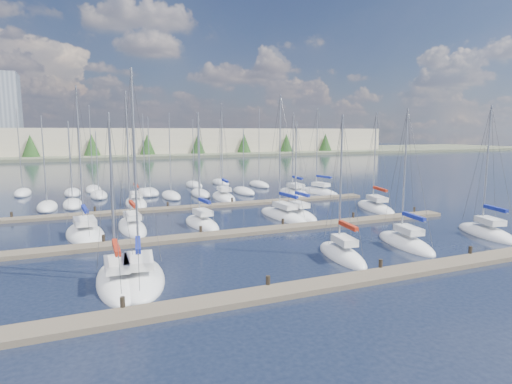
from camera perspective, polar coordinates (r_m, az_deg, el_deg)
name	(u,v)px	position (r m, az deg, el deg)	size (l,w,h in m)	color
ground	(157,181)	(80.13, -13.06, 1.45)	(400.00, 400.00, 0.00)	#1B2337
dock_near	(336,283)	(26.23, 10.58, -11.81)	(44.00, 1.93, 1.10)	#6B5E4C
dock_mid	(247,232)	(38.15, -1.20, -5.33)	(44.00, 1.93, 1.10)	#6B5E4C
dock_far	(203,206)	(51.14, -7.08, -1.93)	(44.00, 1.93, 1.10)	#6B5E4C
sailboat_j	(202,223)	(41.71, -7.24, -4.18)	(2.88, 6.86, 11.57)	white
sailboat_e	(405,243)	(36.32, 19.31, -6.44)	(3.42, 7.35, 11.54)	white
sailboat_q	(294,193)	(61.70, 5.13, -0.16)	(3.81, 8.81, 12.39)	white
sailboat_p	(224,197)	(58.04, -4.34, -0.66)	(3.45, 8.12, 13.42)	white
sailboat_n	(136,203)	(55.03, -15.72, -1.41)	(2.68, 8.22, 14.68)	white
sailboat_b	(117,282)	(27.21, -18.04, -11.29)	(2.58, 7.77, 10.87)	white
sailboat_i	(132,227)	(41.49, -16.20, -4.50)	(2.48, 8.19, 13.39)	white
sailboat_c	(139,278)	(27.52, -15.29, -10.95)	(4.04, 8.40, 13.47)	white
sailboat_l	(298,215)	(45.86, 5.59, -3.04)	(2.38, 6.94, 10.80)	white
sailboat_h	(85,233)	(40.35, -21.84, -5.15)	(3.66, 8.32, 13.62)	white
sailboat_d	(342,255)	(31.72, 11.39, -8.22)	(2.92, 6.65, 10.94)	white
sailboat_r	(319,192)	(63.25, 8.39, 0.01)	(3.66, 8.20, 13.06)	white
sailboat_g	(486,233)	(42.64, 28.36, -4.84)	(4.12, 7.39, 11.96)	white
sailboat_k	(283,216)	(45.17, 3.60, -3.18)	(2.84, 9.00, 13.49)	white
sailboat_m	(375,208)	(51.69, 15.62, -2.04)	(4.72, 8.94, 11.95)	white
distant_boats	(147,192)	(63.50, -14.32, -0.03)	(36.93, 20.75, 13.30)	#9EA0A5
shoreline	(74,135)	(168.18, -23.15, 6.95)	(400.00, 60.00, 38.00)	#666B51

